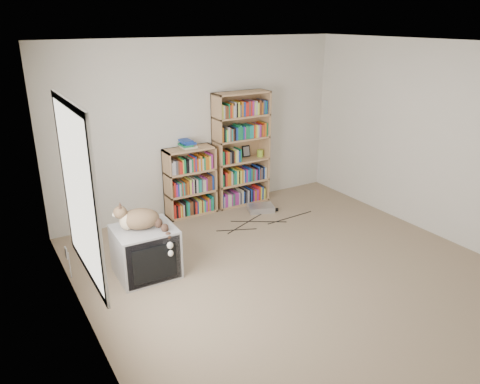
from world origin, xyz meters
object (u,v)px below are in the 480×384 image
bookcase_short (190,183)px  bookcase_tall (241,152)px  dvd_player (261,208)px  cat (144,222)px  crt_tv (145,251)px

bookcase_short → bookcase_tall: bearing=0.1°
bookcase_short → dvd_player: (0.94, -0.46, -0.43)m
bookcase_tall → dvd_player: bookcase_tall is taller
cat → bookcase_tall: (2.05, 1.39, 0.17)m
bookcase_short → dvd_player: bookcase_short is taller
bookcase_tall → bookcase_short: bookcase_tall is taller
crt_tv → dvd_player: size_ratio=1.77×
cat → dvd_player: 2.40m
crt_tv → dvd_player: (2.13, 0.88, -0.24)m
cat → bookcase_tall: 2.48m
crt_tv → bookcase_short: bookcase_short is taller
crt_tv → cat: bearing=-88.7°
bookcase_tall → bookcase_short: (-0.87, -0.00, -0.36)m
crt_tv → bookcase_short: (1.18, 1.34, 0.19)m
cat → bookcase_short: 1.83m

